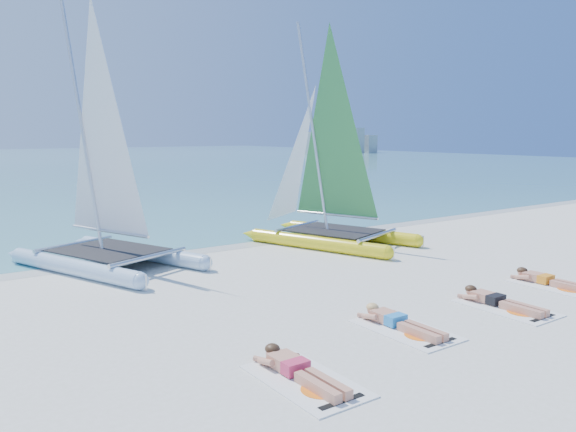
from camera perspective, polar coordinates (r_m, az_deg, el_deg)
name	(u,v)px	position (r m, az deg, el deg)	size (l,w,h in m)	color
ground	(312,293)	(11.93, 2.44, -7.80)	(140.00, 140.00, 0.00)	white
wet_sand_strip	(196,249)	(16.50, -9.30, -3.32)	(140.00, 1.40, 0.01)	beige
distant_skyline	(341,142)	(93.48, 5.42, 7.54)	(14.00, 2.00, 5.00)	#9AA4A9
catamaran_blue	(103,185)	(14.61, -18.30, 3.06)	(4.10, 5.62, 6.95)	#B8D7F2
catamaran_yellow	(321,172)	(17.03, 3.33, 4.47)	(3.93, 5.53, 6.86)	yellow
towel_a	(306,381)	(7.92, 1.79, -16.39)	(1.00, 1.85, 0.02)	white
sunbather_a	(297,368)	(8.01, 0.94, -15.22)	(0.37, 1.73, 0.26)	tan
towel_b	(405,330)	(9.96, 11.84, -11.26)	(1.00, 1.85, 0.02)	white
sunbather_b	(397,321)	(10.04, 11.05, -10.40)	(0.37, 1.73, 0.26)	tan
towel_c	(506,308)	(11.67, 21.26, -8.70)	(1.00, 1.85, 0.02)	white
sunbather_c	(497,300)	(11.74, 20.50, -8.01)	(0.37, 1.73, 0.26)	tan
towel_d	(555,286)	(13.69, 25.52, -6.46)	(1.00, 1.85, 0.02)	white
sunbather_d	(547,280)	(13.76, 24.85, -5.88)	(0.37, 1.73, 0.26)	tan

